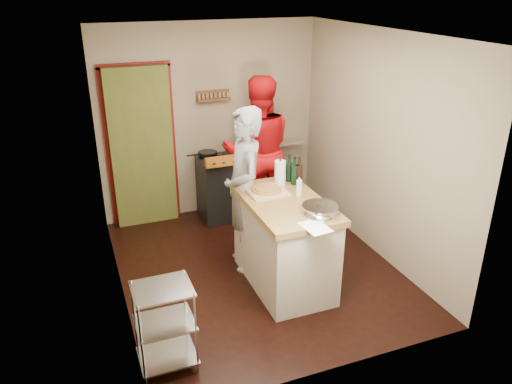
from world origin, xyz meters
TOP-DOWN VIEW (x-y plane):
  - floor at (0.00, 0.00)m, footprint 3.50×3.50m
  - back_wall at (-0.64, 1.78)m, footprint 3.00×0.44m
  - left_wall at (-1.50, 0.00)m, footprint 0.04×3.50m
  - right_wall at (1.50, 0.00)m, footprint 0.04×3.50m
  - ceiling at (0.00, 0.00)m, footprint 3.00×3.50m
  - stove at (0.05, 1.42)m, footprint 0.60×0.63m
  - wire_shelving at (-1.28, -1.20)m, footprint 0.48×0.40m
  - island at (0.17, -0.39)m, footprint 0.77×1.45m
  - person_stripe at (-0.09, 0.13)m, footprint 0.51×0.72m
  - person_red at (0.49, 1.20)m, footprint 1.08×0.91m

SIDE VIEW (x-z plane):
  - floor at x=0.00m, z-range 0.00..0.00m
  - wire_shelving at x=-1.28m, z-range 0.04..0.84m
  - stove at x=0.05m, z-range -0.05..0.95m
  - island at x=0.17m, z-range -0.13..1.16m
  - person_stripe at x=-0.09m, z-range 0.00..1.86m
  - person_red at x=0.49m, z-range 0.00..1.98m
  - back_wall at x=-0.64m, z-range -0.17..2.43m
  - left_wall at x=-1.50m, z-range 0.00..2.60m
  - right_wall at x=1.50m, z-range 0.00..2.60m
  - ceiling at x=0.00m, z-range 2.60..2.62m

